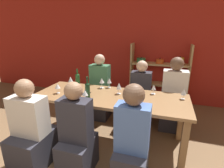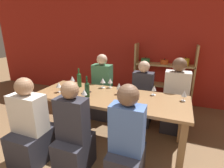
% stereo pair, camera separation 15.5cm
% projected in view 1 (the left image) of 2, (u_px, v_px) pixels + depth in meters
% --- Properties ---
extents(wall_back_red, '(8.80, 0.06, 2.70)m').
position_uv_depth(wall_back_red, '(136.00, 43.00, 4.07)').
color(wall_back_red, red).
rests_on(wall_back_red, ground_plane).
extents(shelf_unit, '(1.27, 0.30, 1.37)m').
position_uv_depth(shelf_unit, '(157.00, 81.00, 3.98)').
color(shelf_unit, tan).
rests_on(shelf_unit, ground_plane).
extents(dining_table, '(2.23, 0.82, 0.74)m').
position_uv_depth(dining_table, '(110.00, 102.00, 2.59)').
color(dining_table, olive).
rests_on(dining_table, ground_plane).
extents(wine_bottle_green, '(0.07, 0.07, 0.31)m').
position_uv_depth(wine_bottle_green, '(88.00, 89.00, 2.47)').
color(wine_bottle_green, '#19381E').
rests_on(wine_bottle_green, dining_table).
extents(wine_bottle_dark, '(0.07, 0.07, 0.32)m').
position_uv_depth(wine_bottle_dark, '(78.00, 80.00, 2.88)').
color(wine_bottle_dark, '#1E4C23').
rests_on(wine_bottle_dark, dining_table).
extents(wine_glass_red_a, '(0.07, 0.07, 0.15)m').
position_uv_depth(wine_glass_red_a, '(184.00, 92.00, 2.41)').
color(wine_glass_red_a, white).
rests_on(wine_glass_red_a, dining_table).
extents(wine_glass_white_a, '(0.08, 0.08, 0.16)m').
position_uv_depth(wine_glass_white_a, '(138.00, 91.00, 2.44)').
color(wine_glass_white_a, white).
rests_on(wine_glass_white_a, dining_table).
extents(wine_glass_empty_a, '(0.08, 0.08, 0.17)m').
position_uv_depth(wine_glass_empty_a, '(102.00, 81.00, 2.86)').
color(wine_glass_empty_a, white).
rests_on(wine_glass_empty_a, dining_table).
extents(wine_glass_red_b, '(0.08, 0.08, 0.15)m').
position_uv_depth(wine_glass_red_b, '(57.00, 86.00, 2.63)').
color(wine_glass_red_b, white).
rests_on(wine_glass_red_b, dining_table).
extents(wine_glass_red_c, '(0.07, 0.07, 0.16)m').
position_uv_depth(wine_glass_red_c, '(75.00, 90.00, 2.47)').
color(wine_glass_red_c, white).
rests_on(wine_glass_red_c, dining_table).
extents(wine_glass_white_b, '(0.08, 0.08, 0.17)m').
position_uv_depth(wine_glass_white_b, '(119.00, 86.00, 2.61)').
color(wine_glass_white_b, white).
rests_on(wine_glass_white_b, dining_table).
extents(wine_glass_empty_b, '(0.08, 0.08, 0.15)m').
position_uv_depth(wine_glass_empty_b, '(85.00, 93.00, 2.38)').
color(wine_glass_empty_b, white).
rests_on(wine_glass_empty_b, dining_table).
extents(wine_glass_empty_c, '(0.08, 0.08, 0.16)m').
position_uv_depth(wine_glass_empty_c, '(109.00, 81.00, 2.88)').
color(wine_glass_empty_c, white).
rests_on(wine_glass_empty_c, dining_table).
extents(wine_glass_red_d, '(0.08, 0.08, 0.18)m').
position_uv_depth(wine_glass_red_d, '(71.00, 80.00, 2.91)').
color(wine_glass_red_d, white).
rests_on(wine_glass_red_d, dining_table).
extents(wine_glass_red_e, '(0.07, 0.07, 0.15)m').
position_uv_depth(wine_glass_red_e, '(154.00, 88.00, 2.60)').
color(wine_glass_red_e, white).
rests_on(wine_glass_red_e, dining_table).
extents(cell_phone, '(0.11, 0.16, 0.01)m').
position_uv_depth(cell_phone, '(86.00, 93.00, 2.65)').
color(cell_phone, black).
rests_on(cell_phone, dining_table).
extents(person_near_a, '(0.35, 0.44, 1.18)m').
position_uv_depth(person_near_a, '(132.00, 148.00, 1.88)').
color(person_near_a, '#2D2D38').
rests_on(person_near_a, ground_plane).
extents(person_far_a, '(0.36, 0.45, 1.24)m').
position_uv_depth(person_far_a, '(100.00, 95.00, 3.38)').
color(person_far_a, '#2D2D38').
rests_on(person_far_a, ground_plane).
extents(person_near_b, '(0.37, 0.46, 1.15)m').
position_uv_depth(person_near_b, '(77.00, 140.00, 2.07)').
color(person_near_b, '#2D2D38').
rests_on(person_near_b, ground_plane).
extents(person_far_b, '(0.35, 0.44, 1.16)m').
position_uv_depth(person_far_b, '(140.00, 100.00, 3.21)').
color(person_far_b, '#2D2D38').
rests_on(person_far_b, ground_plane).
extents(person_near_c, '(0.43, 0.54, 1.14)m').
position_uv_depth(person_near_c, '(32.00, 135.00, 2.19)').
color(person_near_c, '#2D2D38').
rests_on(person_near_c, ground_plane).
extents(person_far_c, '(0.40, 0.49, 1.25)m').
position_uv_depth(person_far_c, '(173.00, 102.00, 3.02)').
color(person_far_c, '#2D2D38').
rests_on(person_far_c, ground_plane).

